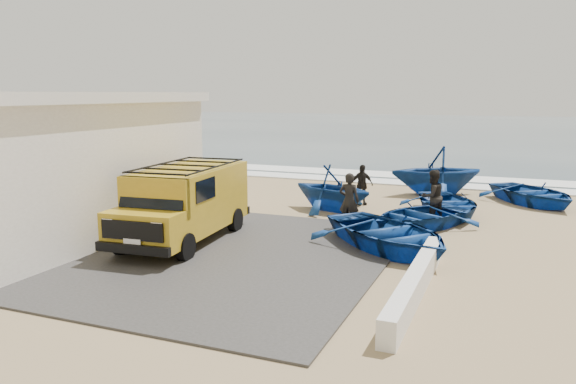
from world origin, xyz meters
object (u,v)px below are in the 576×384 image
(boat_near_left, at_px, (388,233))
(boat_far_left, at_px, (436,170))
(boat_mid_left, at_px, (332,188))
(boat_far_right, at_px, (533,193))
(fisherman_front, at_px, (349,201))
(building, at_px, (14,163))
(fisherman_middle, at_px, (432,197))
(boat_mid_right, at_px, (447,204))
(fisherman_back, at_px, (362,185))
(parapet, at_px, (416,282))
(van, at_px, (185,201))
(boat_near_right, at_px, (419,215))

(boat_near_left, height_order, boat_far_left, boat_far_left)
(boat_mid_left, xyz_separation_m, boat_far_right, (6.89, 4.10, -0.41))
(boat_mid_left, height_order, fisherman_front, fisherman_front)
(building, height_order, fisherman_middle, building)
(boat_far_right, xyz_separation_m, fisherman_front, (-5.53, -6.53, 0.47))
(boat_mid_left, height_order, boat_far_left, boat_far_left)
(boat_far_right, bearing_deg, boat_mid_left, 173.67)
(boat_mid_right, xyz_separation_m, boat_far_left, (-0.94, 4.12, 0.62))
(boat_far_right, xyz_separation_m, fisherman_back, (-6.15, -2.64, 0.36))
(parapet, distance_m, van, 7.30)
(building, height_order, boat_near_left, building)
(building, distance_m, boat_mid_right, 14.36)
(fisherman_back, bearing_deg, fisherman_front, -115.88)
(boat_far_left, bearing_deg, boat_mid_left, -63.07)
(van, xyz_separation_m, boat_mid_left, (2.62, 5.76, -0.36))
(boat_far_right, xyz_separation_m, fisherman_middle, (-3.18, -4.76, 0.46))
(boat_far_left, relative_size, fisherman_back, 2.49)
(boat_far_right, height_order, fisherman_middle, fisherman_middle)
(boat_near_right, distance_m, fisherman_middle, 1.03)
(van, height_order, boat_mid_left, van)
(parapet, xyz_separation_m, boat_far_left, (-1.27, 12.54, 0.76))
(fisherman_middle, bearing_deg, boat_far_left, -130.60)
(boat_far_left, height_order, boat_far_right, boat_far_left)
(fisherman_front, relative_size, fisherman_back, 1.14)
(boat_mid_right, bearing_deg, boat_far_left, 79.86)
(boat_near_left, bearing_deg, boat_far_right, 17.33)
(fisherman_middle, bearing_deg, fisherman_back, -82.40)
(building, distance_m, van, 5.67)
(fisherman_middle, bearing_deg, van, -7.97)
(boat_mid_left, xyz_separation_m, fisherman_front, (1.36, -2.43, 0.05))
(boat_mid_left, relative_size, boat_far_left, 0.82)
(boat_near_right, bearing_deg, fisherman_back, 164.97)
(boat_far_left, distance_m, fisherman_front, 7.51)
(boat_far_left, xyz_separation_m, boat_far_right, (3.79, -0.77, -0.60))
(boat_near_left, bearing_deg, building, 142.58)
(building, bearing_deg, boat_far_left, 45.78)
(fisherman_back, bearing_deg, boat_mid_right, -47.00)
(boat_near_right, distance_m, boat_far_right, 6.60)
(boat_mid_left, xyz_separation_m, boat_mid_right, (4.04, 0.75, -0.43))
(van, distance_m, fisherman_middle, 8.13)
(boat_mid_left, height_order, boat_mid_right, boat_mid_left)
(boat_mid_right, bearing_deg, building, -171.63)
(building, relative_size, boat_mid_left, 2.93)
(boat_near_left, relative_size, fisherman_front, 2.55)
(parapet, bearing_deg, boat_mid_right, 92.23)
(fisherman_middle, bearing_deg, boat_mid_left, -56.90)
(boat_near_right, height_order, fisherman_back, fisherman_back)
(van, height_order, boat_mid_right, van)
(boat_mid_right, bearing_deg, van, -158.66)
(building, height_order, boat_mid_left, building)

